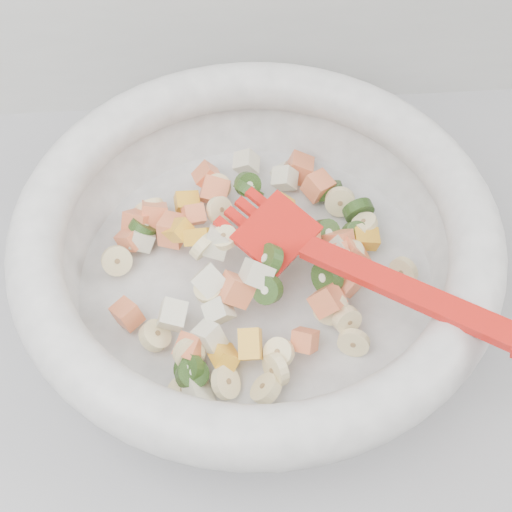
{
  "coord_description": "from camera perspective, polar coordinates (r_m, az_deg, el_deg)",
  "views": [
    {
      "loc": [
        -0.01,
        1.14,
        1.42
      ],
      "look_at": [
        0.01,
        1.49,
        0.95
      ],
      "focal_mm": 50.0,
      "sensor_mm": 36.0,
      "label": 1
    }
  ],
  "objects": [
    {
      "name": "counter",
      "position": [
        1.02,
        -0.64,
        -18.75
      ],
      "size": [
        2.0,
        0.6,
        0.9
      ],
      "primitive_type": "cube",
      "color": "#939398",
      "rests_on": "ground"
    },
    {
      "name": "mixing_bowl",
      "position": [
        0.58,
        0.02,
        0.65
      ],
      "size": [
        0.39,
        0.39,
        0.12
      ],
      "color": "white",
      "rests_on": "counter"
    }
  ]
}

